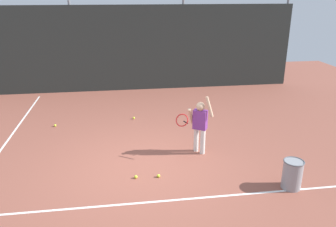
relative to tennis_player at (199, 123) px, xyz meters
name	(u,v)px	position (x,y,z in m)	size (l,w,h in m)	color
ground_plane	(142,167)	(-1.32, -0.48, -0.73)	(20.00, 20.00, 0.00)	brown
court_line_baseline	(148,202)	(-1.32, -1.78, -0.72)	(9.00, 0.05, 0.00)	white
back_fence_windscreen	(129,49)	(-1.32, 5.45, 0.79)	(12.06, 0.08, 3.03)	#282D2B
fence_post_1	(73,48)	(-3.28, 5.51, 0.86)	(0.09, 0.09, 3.18)	slate
fence_post_2	(183,45)	(0.64, 5.51, 0.86)	(0.09, 0.09, 3.18)	slate
fence_post_3	(283,43)	(4.56, 5.51, 0.86)	(0.09, 0.09, 3.18)	slate
tennis_player	(199,123)	(0.00, 0.00, 0.00)	(0.89, 0.53, 1.35)	silver
ball_hopper	(292,174)	(1.39, -1.68, -0.44)	(0.38, 0.38, 0.56)	gray
tennis_ball_0	(158,176)	(-1.03, -0.96, -0.69)	(0.07, 0.07, 0.07)	#CCE033
tennis_ball_1	(134,118)	(-1.36, 2.34, -0.69)	(0.07, 0.07, 0.07)	#CCE033
tennis_ball_2	(136,177)	(-1.48, -0.94, -0.69)	(0.07, 0.07, 0.07)	#CCE033
tennis_ball_4	(55,125)	(-3.51, 2.07, -0.69)	(0.07, 0.07, 0.07)	#CCE033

